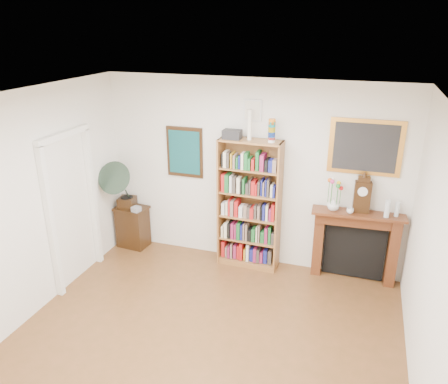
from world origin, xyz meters
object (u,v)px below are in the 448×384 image
at_px(teacup, 350,211).
at_px(bookshelf, 249,198).
at_px(side_cabinet, 133,227).
at_px(flower_vase, 333,204).
at_px(mantel_clock, 362,195).
at_px(fireplace, 355,240).
at_px(gramophone, 120,182).
at_px(bottle_left, 387,209).
at_px(bottle_right, 397,209).
at_px(cd_stack, 136,209).

bearing_deg(teacup, bookshelf, 179.00).
xyz_separation_m(side_cabinet, flower_vase, (3.17, 0.04, 0.80)).
bearing_deg(mantel_clock, fireplace, 124.69).
distance_m(gramophone, bottle_left, 3.95).
relative_size(side_cabinet, bottle_right, 3.45).
height_order(teacup, bottle_right, bottle_right).
height_order(fireplace, gramophone, gramophone).
bearing_deg(bottle_right, gramophone, -176.98).
bearing_deg(mantel_clock, teacup, -150.75).
relative_size(mantel_clock, teacup, 5.48).
xyz_separation_m(side_cabinet, cd_stack, (0.16, -0.12, 0.39)).
relative_size(gramophone, bottle_left, 3.50).
xyz_separation_m(mantel_clock, bottle_left, (0.34, -0.07, -0.13)).
bearing_deg(mantel_clock, bookshelf, 177.31).
relative_size(flower_vase, bottle_left, 0.72).
bearing_deg(cd_stack, bottle_right, 3.14).
xyz_separation_m(bookshelf, cd_stack, (-1.81, -0.14, -0.37)).
distance_m(cd_stack, teacup, 3.26).
height_order(bookshelf, bottle_right, bookshelf).
distance_m(cd_stack, bottle_left, 3.74).
bearing_deg(fireplace, flower_vase, -171.56).
xyz_separation_m(bookshelf, gramophone, (-2.05, -0.15, 0.06)).
height_order(fireplace, cd_stack, fireplace).
height_order(side_cabinet, gramophone, gramophone).
distance_m(fireplace, mantel_clock, 0.69).
relative_size(fireplace, gramophone, 1.52).
bearing_deg(bottle_left, bookshelf, 179.99).
distance_m(bookshelf, bottle_left, 1.90).
bearing_deg(bookshelf, teacup, 0.88).
relative_size(side_cabinet, fireplace, 0.54).
bearing_deg(bottle_right, side_cabinet, -178.70).
bearing_deg(gramophone, bookshelf, -3.52).
bearing_deg(mantel_clock, cd_stack, 178.42).
distance_m(fireplace, gramophone, 3.64).
bearing_deg(bookshelf, fireplace, 5.15).
height_order(cd_stack, teacup, teacup).
relative_size(side_cabinet, teacup, 7.39).
distance_m(mantel_clock, bottle_left, 0.37).
bearing_deg(flower_vase, gramophone, -177.18).
bearing_deg(fireplace, bottle_left, -17.74).
distance_m(bookshelf, gramophone, 2.06).
distance_m(teacup, bottle_right, 0.61).
bearing_deg(bookshelf, gramophone, -174.04).
xyz_separation_m(side_cabinet, gramophone, (-0.08, -0.12, 0.82)).
xyz_separation_m(bookshelf, mantel_clock, (1.56, 0.07, 0.21)).
height_order(side_cabinet, bottle_right, bottle_right).
bearing_deg(bookshelf, bottle_left, 1.87).
height_order(side_cabinet, flower_vase, flower_vase).
relative_size(fireplace, mantel_clock, 2.49).
bearing_deg(mantel_clock, side_cabinet, 176.31).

